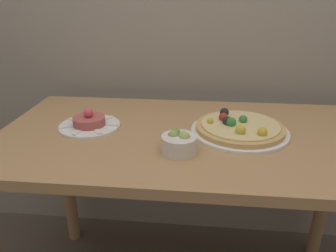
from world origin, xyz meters
name	(u,v)px	position (x,y,z in m)	size (l,w,h in m)	color
dining_table	(191,160)	(0.00, 0.37, 0.69)	(1.40, 0.73, 0.80)	#AD7F51
pizza_plate	(239,128)	(0.17, 0.39, 0.82)	(0.35, 0.35, 0.06)	white
tartare_plate	(89,123)	(-0.38, 0.38, 0.82)	(0.23, 0.23, 0.08)	white
small_bowl	(179,143)	(-0.03, 0.22, 0.83)	(0.11, 0.11, 0.07)	silver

